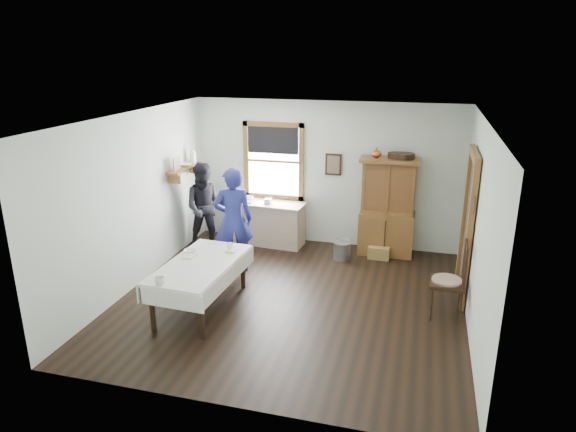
{
  "coord_description": "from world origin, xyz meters",
  "views": [
    {
      "loc": [
        1.75,
        -6.69,
        3.59
      ],
      "look_at": [
        -0.13,
        0.3,
        1.21
      ],
      "focal_mm": 32.0,
      "sensor_mm": 36.0,
      "label": 1
    }
  ],
  "objects": [
    {
      "name": "work_counter",
      "position": [
        -1.04,
        2.14,
        0.41
      ],
      "size": [
        1.47,
        0.65,
        0.82
      ],
      "primitive_type": "cube",
      "rotation": [
        0.0,
        0.0,
        -0.08
      ],
      "color": "tan",
      "rests_on": "room"
    },
    {
      "name": "table_cup_b",
      "position": [
        -0.96,
        0.01,
        0.76
      ],
      "size": [
        0.13,
        0.13,
        0.1
      ],
      "primitive_type": "imported",
      "rotation": [
        0.0,
        0.0,
        -0.29
      ],
      "color": "white",
      "rests_on": "dining_table"
    },
    {
      "name": "pail",
      "position": [
        0.47,
        1.75,
        0.16
      ],
      "size": [
        0.3,
        0.3,
        0.32
      ],
      "primitive_type": "cube",
      "rotation": [
        0.0,
        0.0,
        -0.03
      ],
      "color": "gray",
      "rests_on": "room"
    },
    {
      "name": "dining_table",
      "position": [
        -1.19,
        -0.58,
        0.35
      ],
      "size": [
        1.02,
        1.81,
        0.71
      ],
      "primitive_type": "cube",
      "rotation": [
        0.0,
        0.0,
        -0.05
      ],
      "color": "white",
      "rests_on": "room"
    },
    {
      "name": "counter_book",
      "position": [
        -1.51,
        2.1,
        0.83
      ],
      "size": [
        0.2,
        0.25,
        0.02
      ],
      "primitive_type": "imported",
      "rotation": [
        0.0,
        0.0,
        0.14
      ],
      "color": "#6E6049",
      "rests_on": "work_counter"
    },
    {
      "name": "figure_dark",
      "position": [
        -2.02,
        1.55,
        0.76
      ],
      "size": [
        0.9,
        0.81,
        1.53
      ],
      "primitive_type": "imported",
      "rotation": [
        0.0,
        0.0,
        0.37
      ],
      "color": "black",
      "rests_on": "room"
    },
    {
      "name": "room",
      "position": [
        0.0,
        0.0,
        1.35
      ],
      "size": [
        5.01,
        5.01,
        2.7
      ],
      "color": "black",
      "rests_on": "ground"
    },
    {
      "name": "woman_blue",
      "position": [
        -1.21,
        0.81,
        0.82
      ],
      "size": [
        0.71,
        0.6,
        1.64
      ],
      "primitive_type": "imported",
      "rotation": [
        0.0,
        0.0,
        3.55
      ],
      "color": "navy",
      "rests_on": "room"
    },
    {
      "name": "wall_shelf",
      "position": [
        -2.37,
        1.54,
        1.57
      ],
      "size": [
        0.24,
        1.0,
        0.44
      ],
      "color": "#96622E",
      "rests_on": "room"
    },
    {
      "name": "doorway",
      "position": [
        2.46,
        0.85,
        1.16
      ],
      "size": [
        0.09,
        1.14,
        2.22
      ],
      "color": "#41382E",
      "rests_on": "room"
    },
    {
      "name": "table_bowl",
      "position": [
        -1.49,
        -0.27,
        0.73
      ],
      "size": [
        0.25,
        0.25,
        0.05
      ],
      "primitive_type": "imported",
      "rotation": [
        0.0,
        0.0,
        0.3
      ],
      "color": "white",
      "rests_on": "dining_table"
    },
    {
      "name": "wicker_basket",
      "position": [
        1.11,
        1.97,
        0.11
      ],
      "size": [
        0.38,
        0.28,
        0.22
      ],
      "primitive_type": "cube",
      "rotation": [
        0.0,
        0.0,
        -0.03
      ],
      "color": "#AA8C4D",
      "rests_on": "room"
    },
    {
      "name": "framed_picture",
      "position": [
        0.15,
        2.46,
        1.55
      ],
      "size": [
        0.3,
        0.04,
        0.4
      ],
      "primitive_type": "cube",
      "color": "black",
      "rests_on": "room"
    },
    {
      "name": "spindle_chair",
      "position": [
        2.2,
        0.1,
        0.56
      ],
      "size": [
        0.53,
        0.53,
        1.12
      ],
      "primitive_type": "cube",
      "rotation": [
        0.0,
        0.0,
        -0.03
      ],
      "color": "black",
      "rests_on": "room"
    },
    {
      "name": "shelf_bowl",
      "position": [
        -2.37,
        1.55,
        1.6
      ],
      "size": [
        0.22,
        0.22,
        0.05
      ],
      "primitive_type": "imported",
      "color": "white",
      "rests_on": "wall_shelf"
    },
    {
      "name": "table_cup_a",
      "position": [
        -1.39,
        -1.35,
        0.76
      ],
      "size": [
        0.13,
        0.13,
        0.1
      ],
      "primitive_type": "imported",
      "rotation": [
        0.0,
        0.0,
        -0.01
      ],
      "color": "white",
      "rests_on": "dining_table"
    },
    {
      "name": "china_hutch",
      "position": [
        1.19,
        2.21,
        0.89
      ],
      "size": [
        1.05,
        0.51,
        1.77
      ],
      "primitive_type": "cube",
      "rotation": [
        0.0,
        0.0,
        0.01
      ],
      "color": "#96622E",
      "rests_on": "room"
    },
    {
      "name": "counter_bowl",
      "position": [
        -1.44,
        2.22,
        0.85
      ],
      "size": [
        0.26,
        0.26,
        0.06
      ],
      "primitive_type": "imported",
      "rotation": [
        0.0,
        0.0,
        -0.31
      ],
      "color": "white",
      "rests_on": "work_counter"
    },
    {
      "name": "window",
      "position": [
        -1.0,
        2.47,
        1.63
      ],
      "size": [
        1.18,
        0.07,
        1.48
      ],
      "color": "white",
      "rests_on": "room"
    },
    {
      "name": "rug_beater",
      "position": [
        2.45,
        0.3,
        1.72
      ],
      "size": [
        0.01,
        0.27,
        0.27
      ],
      "primitive_type": "torus",
      "rotation": [
        0.0,
        1.57,
        0.0
      ],
      "color": "black",
      "rests_on": "room"
    }
  ]
}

